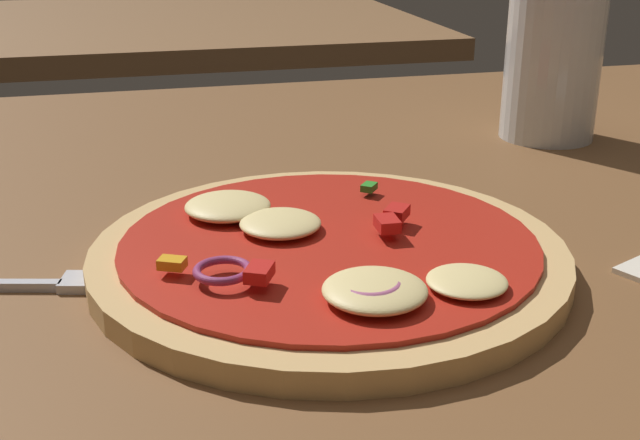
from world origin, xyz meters
name	(u,v)px	position (x,y,z in m)	size (l,w,h in m)	color
dining_table	(390,272)	(0.00, 0.00, 0.02)	(1.24, 0.91, 0.03)	brown
pizza	(328,253)	(-0.04, -0.02, 0.04)	(0.26, 0.26, 0.03)	tan
fork	(26,282)	(-0.20, 0.00, 0.03)	(0.16, 0.05, 0.01)	silver
beer_glass	(552,74)	(0.20, 0.19, 0.09)	(0.08, 0.08, 0.12)	silver
background_table	(158,27)	(-0.07, 1.02, 0.02)	(0.86, 0.66, 0.03)	brown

